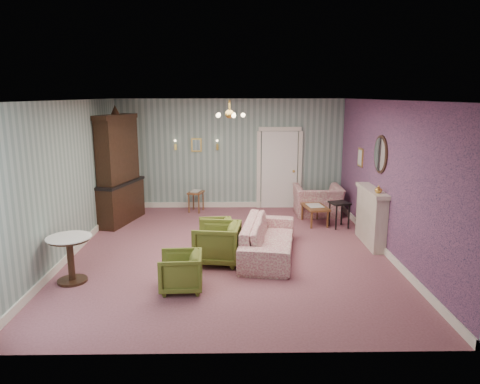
{
  "coord_description": "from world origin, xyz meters",
  "views": [
    {
      "loc": [
        0.06,
        -8.22,
        3.0
      ],
      "look_at": [
        0.2,
        0.4,
        1.1
      ],
      "focal_mm": 33.18,
      "sensor_mm": 36.0,
      "label": 1
    }
  ],
  "objects_px": {
    "olive_chair_c": "(215,233)",
    "fireplace": "(371,217)",
    "olive_chair_a": "(181,270)",
    "olive_chair_b": "(217,241)",
    "pedestal_table": "(71,259)",
    "sofa_chintz": "(269,232)",
    "wingback_chair": "(318,196)",
    "coffee_table": "(315,215)",
    "side_table_black": "(339,215)",
    "dresser": "(118,166)"
  },
  "relations": [
    {
      "from": "olive_chair_c",
      "to": "fireplace",
      "type": "bearing_deg",
      "value": 89.94
    },
    {
      "from": "sofa_chintz",
      "to": "wingback_chair",
      "type": "height_order",
      "value": "wingback_chair"
    },
    {
      "from": "coffee_table",
      "to": "olive_chair_a",
      "type": "bearing_deg",
      "value": -127.33
    },
    {
      "from": "sofa_chintz",
      "to": "fireplace",
      "type": "bearing_deg",
      "value": -64.87
    },
    {
      "from": "olive_chair_c",
      "to": "sofa_chintz",
      "type": "height_order",
      "value": "sofa_chintz"
    },
    {
      "from": "olive_chair_a",
      "to": "side_table_black",
      "type": "distance_m",
      "value": 4.62
    },
    {
      "from": "olive_chair_a",
      "to": "fireplace",
      "type": "bearing_deg",
      "value": 117.43
    },
    {
      "from": "pedestal_table",
      "to": "olive_chair_c",
      "type": "bearing_deg",
      "value": 34.19
    },
    {
      "from": "wingback_chair",
      "to": "pedestal_table",
      "type": "height_order",
      "value": "wingback_chair"
    },
    {
      "from": "olive_chair_c",
      "to": "coffee_table",
      "type": "bearing_deg",
      "value": 122.53
    },
    {
      "from": "olive_chair_a",
      "to": "coffee_table",
      "type": "bearing_deg",
      "value": 139.61
    },
    {
      "from": "dresser",
      "to": "coffee_table",
      "type": "xyz_separation_m",
      "value": [
        4.64,
        -0.24,
        -1.13
      ]
    },
    {
      "from": "sofa_chintz",
      "to": "side_table_black",
      "type": "distance_m",
      "value": 2.5
    },
    {
      "from": "olive_chair_c",
      "to": "pedestal_table",
      "type": "height_order",
      "value": "pedestal_table"
    },
    {
      "from": "olive_chair_b",
      "to": "pedestal_table",
      "type": "relative_size",
      "value": 1.05
    },
    {
      "from": "olive_chair_a",
      "to": "olive_chair_b",
      "type": "height_order",
      "value": "olive_chair_b"
    },
    {
      "from": "dresser",
      "to": "coffee_table",
      "type": "distance_m",
      "value": 4.78
    },
    {
      "from": "fireplace",
      "to": "olive_chair_c",
      "type": "bearing_deg",
      "value": -175.45
    },
    {
      "from": "olive_chair_a",
      "to": "olive_chair_c",
      "type": "height_order",
      "value": "olive_chair_a"
    },
    {
      "from": "olive_chair_a",
      "to": "olive_chair_b",
      "type": "relative_size",
      "value": 0.82
    },
    {
      "from": "olive_chair_a",
      "to": "coffee_table",
      "type": "xyz_separation_m",
      "value": [
        2.75,
        3.61,
        -0.11
      ]
    },
    {
      "from": "dresser",
      "to": "coffee_table",
      "type": "height_order",
      "value": "dresser"
    },
    {
      "from": "side_table_black",
      "to": "pedestal_table",
      "type": "height_order",
      "value": "pedestal_table"
    },
    {
      "from": "dresser",
      "to": "olive_chair_c",
      "type": "bearing_deg",
      "value": -25.21
    },
    {
      "from": "olive_chair_c",
      "to": "pedestal_table",
      "type": "xyz_separation_m",
      "value": [
        -2.29,
        -1.55,
        0.06
      ]
    },
    {
      "from": "wingback_chair",
      "to": "fireplace",
      "type": "bearing_deg",
      "value": 106.52
    },
    {
      "from": "fireplace",
      "to": "dresser",
      "type": "bearing_deg",
      "value": 162.71
    },
    {
      "from": "dresser",
      "to": "coffee_table",
      "type": "relative_size",
      "value": 3.13
    },
    {
      "from": "dresser",
      "to": "side_table_black",
      "type": "height_order",
      "value": "dresser"
    },
    {
      "from": "coffee_table",
      "to": "pedestal_table",
      "type": "relative_size",
      "value": 1.11
    },
    {
      "from": "olive_chair_a",
      "to": "wingback_chair",
      "type": "xyz_separation_m",
      "value": [
        2.96,
        4.36,
        0.17
      ]
    },
    {
      "from": "fireplace",
      "to": "pedestal_table",
      "type": "relative_size",
      "value": 1.8
    },
    {
      "from": "sofa_chintz",
      "to": "side_table_black",
      "type": "xyz_separation_m",
      "value": [
        1.76,
        1.76,
        -0.15
      ]
    },
    {
      "from": "coffee_table",
      "to": "sofa_chintz",
      "type": "bearing_deg",
      "value": -121.1
    },
    {
      "from": "olive_chair_b",
      "to": "coffee_table",
      "type": "xyz_separation_m",
      "value": [
        2.22,
        2.46,
        -0.19
      ]
    },
    {
      "from": "dresser",
      "to": "fireplace",
      "type": "bearing_deg",
      "value": -2.7
    },
    {
      "from": "coffee_table",
      "to": "side_table_black",
      "type": "xyz_separation_m",
      "value": [
        0.5,
        -0.32,
        0.08
      ]
    },
    {
      "from": "coffee_table",
      "to": "pedestal_table",
      "type": "distance_m",
      "value": 5.63
    },
    {
      "from": "olive_chair_a",
      "to": "olive_chair_c",
      "type": "relative_size",
      "value": 1.0
    },
    {
      "from": "olive_chair_a",
      "to": "sofa_chintz",
      "type": "relative_size",
      "value": 0.29
    },
    {
      "from": "olive_chair_c",
      "to": "olive_chair_a",
      "type": "bearing_deg",
      "value": -18.66
    },
    {
      "from": "wingback_chair",
      "to": "pedestal_table",
      "type": "relative_size",
      "value": 1.49
    },
    {
      "from": "coffee_table",
      "to": "dresser",
      "type": "bearing_deg",
      "value": 177.08
    },
    {
      "from": "olive_chair_b",
      "to": "wingback_chair",
      "type": "xyz_separation_m",
      "value": [
        2.43,
        3.21,
        0.1
      ]
    },
    {
      "from": "coffee_table",
      "to": "side_table_black",
      "type": "bearing_deg",
      "value": -32.92
    },
    {
      "from": "olive_chair_a",
      "to": "side_table_black",
      "type": "relative_size",
      "value": 1.11
    },
    {
      "from": "pedestal_table",
      "to": "side_table_black",
      "type": "bearing_deg",
      "value": 30.25
    },
    {
      "from": "dresser",
      "to": "coffee_table",
      "type": "bearing_deg",
      "value": 11.67
    },
    {
      "from": "fireplace",
      "to": "pedestal_table",
      "type": "xyz_separation_m",
      "value": [
        -5.44,
        -1.8,
        -0.19
      ]
    },
    {
      "from": "dresser",
      "to": "fireplace",
      "type": "xyz_separation_m",
      "value": [
        5.51,
        -1.71,
        -0.78
      ]
    }
  ]
}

